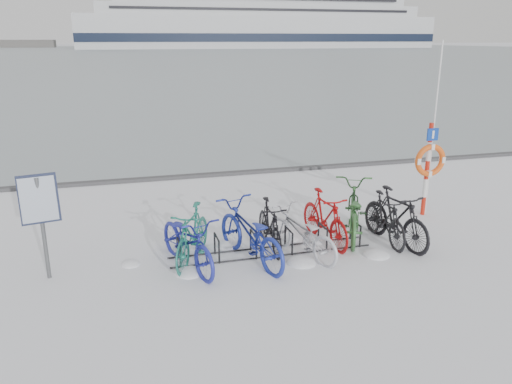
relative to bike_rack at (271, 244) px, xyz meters
The scene contains 17 objects.
ground 0.18m from the bike_rack, ahead, with size 900.00×900.00×0.00m, color white.
ice_sheet 155.00m from the bike_rack, 90.00° to the left, with size 400.00×298.00×0.02m, color #95A1A8.
quay_edge 5.90m from the bike_rack, 90.00° to the left, with size 400.00×0.25×0.10m, color #3F3F42.
bike_rack is the anchor object (origin of this frame).
info_board 4.25m from the bike_rack, behind, with size 0.66×0.35×1.88m.
lifebuoy_station 4.44m from the bike_rack, 14.81° to the left, with size 0.77×0.22×4.00m.
cruise_ferry 221.37m from the bike_rack, 74.45° to the left, with size 154.53×29.11×50.77m.
bike_0 1.70m from the bike_rack, behind, with size 0.71×2.05×1.08m, color #212796.
bike_1 1.58m from the bike_rack, behind, with size 0.51×1.82×1.09m, color #1D6C5C.
bike_2 0.68m from the bike_rack, 153.69° to the right, with size 0.77×2.20×1.15m, color #1C2C96.
bike_3 0.41m from the bike_rack, 80.08° to the left, with size 0.47×1.67×1.00m, color black.
bike_4 0.67m from the bike_rack, 28.31° to the right, with size 0.65×1.86×0.98m, color #BABBC3.
bike_5 1.30m from the bike_rack, 11.44° to the left, with size 0.52×1.84×1.10m, color #A70C0D.
bike_6 2.02m from the bike_rack, 12.33° to the left, with size 0.78×2.24×1.18m, color #2E5F2D.
bike_7 2.45m from the bike_rack, ahead, with size 0.49×1.73×1.04m, color black.
bike_8 2.62m from the bike_rack, ahead, with size 0.55×1.95×1.17m, color black.
snow_drifts 0.45m from the bike_rack, 17.99° to the right, with size 6.12×1.73×0.20m.
Camera 1 is at (-2.67, -8.62, 4.02)m, focal length 35.00 mm.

